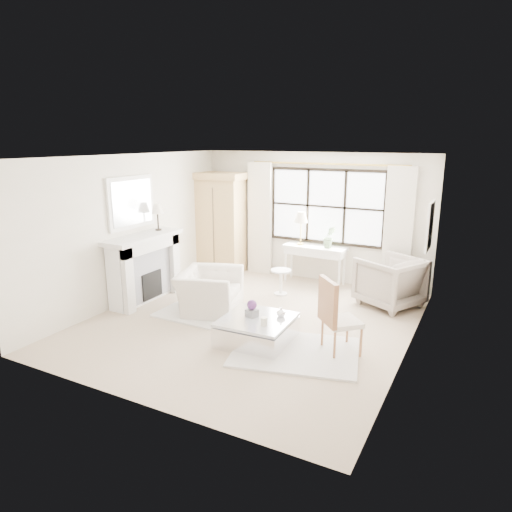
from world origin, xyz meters
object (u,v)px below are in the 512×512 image
at_px(armoire, 221,222).
at_px(coffee_table, 257,330).
at_px(console_table, 314,265).
at_px(club_armchair, 210,291).

xyz_separation_m(armoire, coffee_table, (2.48, -2.99, -0.96)).
bearing_deg(console_table, coffee_table, -83.75).
relative_size(armoire, club_armchair, 1.99).
relative_size(console_table, club_armchair, 1.17).
xyz_separation_m(console_table, club_armchair, (-1.06, -2.37, -0.04)).
xyz_separation_m(armoire, console_table, (2.22, 0.13, -0.74)).
bearing_deg(coffee_table, console_table, 92.69).
xyz_separation_m(club_armchair, coffee_table, (1.33, -0.74, -0.18)).
bearing_deg(coffee_table, armoire, 127.52).
relative_size(armoire, coffee_table, 2.16).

